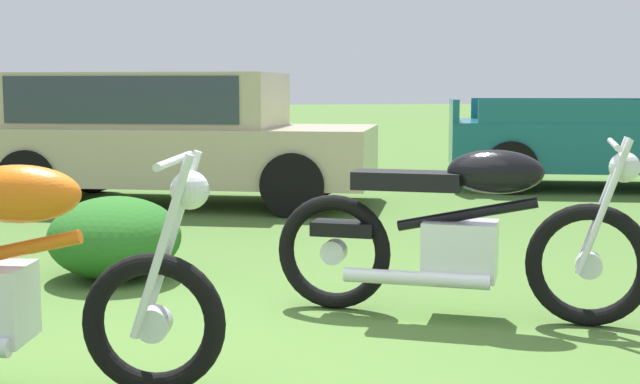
{
  "coord_description": "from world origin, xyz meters",
  "views": [
    {
      "loc": [
        -0.63,
        -3.99,
        1.27
      ],
      "look_at": [
        0.74,
        1.57,
        0.58
      ],
      "focal_mm": 48.36,
      "sensor_mm": 36.0,
      "label": 1
    }
  ],
  "objects": [
    {
      "name": "shrub_low",
      "position": [
        -0.61,
        1.88,
        0.27
      ],
      "size": [
        0.89,
        0.97,
        0.55
      ],
      "color": "#23611E",
      "rests_on": "ground"
    },
    {
      "name": "ground_plane",
      "position": [
        0.0,
        0.0,
        0.0
      ],
      "size": [
        120.0,
        120.0,
        0.0
      ],
      "primitive_type": "plane",
      "color": "#476B2D"
    },
    {
      "name": "motorcycle_black",
      "position": [
        1.25,
        0.38,
        0.48
      ],
      "size": [
        1.85,
        1.22,
        1.02
      ],
      "rotation": [
        0.0,
        0.0,
        -0.51
      ],
      "color": "black",
      "rests_on": "ground"
    },
    {
      "name": "car_beige",
      "position": [
        -0.03,
        5.63,
        0.83
      ],
      "size": [
        4.52,
        3.2,
        1.43
      ],
      "rotation": [
        0.0,
        0.0,
        -0.39
      ],
      "color": "#BCAD8C",
      "rests_on": "ground"
    }
  ]
}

